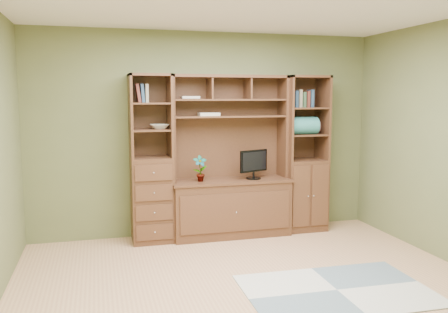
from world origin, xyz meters
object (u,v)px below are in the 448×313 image
object	(u,v)px
left_tower	(151,159)
center_hutch	(231,157)
monitor	(254,159)
right_tower	(304,154)

from	to	relation	value
left_tower	center_hutch	bearing A→B (deg)	-2.29
monitor	left_tower	bearing A→B (deg)	155.93
center_hutch	left_tower	size ratio (longest dim) A/B	1.00
left_tower	monitor	xyz separation A→B (m)	(1.29, -0.07, -0.04)
center_hutch	right_tower	size ratio (longest dim) A/B	1.00
left_tower	right_tower	xyz separation A→B (m)	(2.02, 0.00, 0.00)
center_hutch	right_tower	world-z (taller)	same
center_hutch	right_tower	xyz separation A→B (m)	(1.02, 0.04, 0.00)
right_tower	monitor	xyz separation A→B (m)	(-0.73, -0.07, -0.04)
left_tower	monitor	world-z (taller)	left_tower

